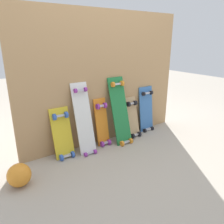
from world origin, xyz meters
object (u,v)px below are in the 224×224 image
object	(u,v)px
rubber_ball	(19,175)
skateboard_natural	(133,119)
skateboard_green	(120,113)
skateboard_blue	(146,111)
skateboard_white	(84,122)
skateboard_orange	(102,124)
skateboard_yellow	(63,136)

from	to	relation	value
rubber_ball	skateboard_natural	bearing A→B (deg)	10.19
skateboard_green	skateboard_blue	world-z (taller)	skateboard_green
skateboard_white	skateboard_blue	world-z (taller)	skateboard_white
skateboard_orange	rubber_ball	bearing A→B (deg)	-164.69
skateboard_white	skateboard_orange	size ratio (longest dim) A/B	1.38
skateboard_white	skateboard_orange	world-z (taller)	skateboard_white
skateboard_white	rubber_ball	bearing A→B (deg)	-162.80
skateboard_natural	rubber_ball	bearing A→B (deg)	-169.81
skateboard_orange	skateboard_natural	size ratio (longest dim) A/B	1.08
skateboard_yellow	skateboard_natural	xyz separation A→B (m)	(1.01, -0.00, -0.01)
skateboard_natural	skateboard_orange	bearing A→B (deg)	178.18
skateboard_yellow	skateboard_blue	world-z (taller)	skateboard_blue
skateboard_orange	skateboard_blue	xyz separation A→B (m)	(0.77, 0.02, 0.03)
skateboard_natural	skateboard_white	bearing A→B (deg)	-177.64
skateboard_yellow	skateboard_natural	world-z (taller)	skateboard_yellow
skateboard_green	skateboard_white	bearing A→B (deg)	178.22
skateboard_white	skateboard_green	xyz separation A→B (m)	(0.51, -0.02, 0.01)
skateboard_yellow	skateboard_blue	size ratio (longest dim) A/B	0.88
skateboard_white	skateboard_green	bearing A→B (deg)	-1.78
rubber_ball	skateboard_yellow	bearing A→B (deg)	27.13
skateboard_natural	skateboard_blue	bearing A→B (deg)	7.85
skateboard_natural	skateboard_yellow	bearing A→B (deg)	179.99
skateboard_yellow	skateboard_blue	bearing A→B (deg)	1.74
skateboard_white	rubber_ball	world-z (taller)	skateboard_white
skateboard_yellow	skateboard_natural	distance (m)	1.01
skateboard_yellow	skateboard_orange	world-z (taller)	skateboard_orange
skateboard_yellow	skateboard_blue	distance (m)	1.30
skateboard_green	skateboard_blue	distance (m)	0.55
skateboard_yellow	skateboard_green	xyz separation A→B (m)	(0.77, -0.05, 0.13)
skateboard_blue	skateboard_orange	bearing A→B (deg)	-178.18
skateboard_natural	skateboard_blue	distance (m)	0.30
skateboard_white	rubber_ball	xyz separation A→B (m)	(-0.81, -0.25, -0.27)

